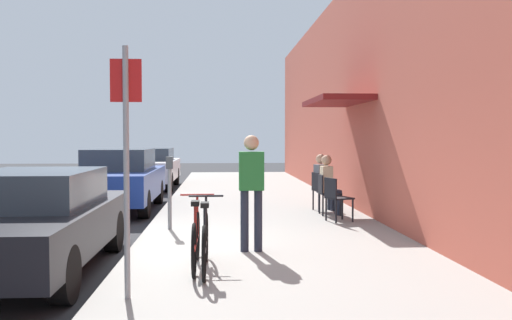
{
  "coord_description": "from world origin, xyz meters",
  "views": [
    {
      "loc": [
        1.36,
        -8.29,
        1.79
      ],
      "look_at": [
        2.22,
        4.78,
        1.25
      ],
      "focal_mm": 38.43,
      "sensor_mm": 36.0,
      "label": 1
    }
  ],
  "objects_px": {
    "cafe_chair_2": "(321,189)",
    "parked_car_0": "(32,220)",
    "parked_car_1": "(119,179)",
    "seated_patron_1": "(329,183)",
    "parked_car_2": "(150,167)",
    "cafe_chair_1": "(326,191)",
    "cafe_chair_0": "(336,196)",
    "bicycle_0": "(196,240)",
    "parking_meter": "(170,187)",
    "pedestrian_standing": "(251,183)",
    "seated_patron_2": "(323,180)",
    "street_sign": "(126,152)",
    "bicycle_1": "(205,242)"
  },
  "relations": [
    {
      "from": "street_sign",
      "to": "bicycle_0",
      "type": "distance_m",
      "value": 1.84
    },
    {
      "from": "cafe_chair_1",
      "to": "bicycle_0",
      "type": "bearing_deg",
      "value": -119.15
    },
    {
      "from": "parked_car_0",
      "to": "seated_patron_2",
      "type": "bearing_deg",
      "value": 46.08
    },
    {
      "from": "seated_patron_1",
      "to": "pedestrian_standing",
      "type": "xyz_separation_m",
      "value": [
        -1.89,
        -3.68,
        0.3
      ]
    },
    {
      "from": "street_sign",
      "to": "cafe_chair_1",
      "type": "distance_m",
      "value": 6.83
    },
    {
      "from": "cafe_chair_0",
      "to": "seated_patron_2",
      "type": "xyz_separation_m",
      "value": [
        0.06,
        1.64,
        0.19
      ]
    },
    {
      "from": "street_sign",
      "to": "seated_patron_2",
      "type": "xyz_separation_m",
      "value": [
        3.31,
        6.61,
        -0.82
      ]
    },
    {
      "from": "parked_car_1",
      "to": "seated_patron_2",
      "type": "height_order",
      "value": "parked_car_1"
    },
    {
      "from": "cafe_chair_2",
      "to": "seated_patron_1",
      "type": "bearing_deg",
      "value": -84.99
    },
    {
      "from": "street_sign",
      "to": "seated_patron_2",
      "type": "relative_size",
      "value": 2.02
    },
    {
      "from": "cafe_chair_2",
      "to": "seated_patron_2",
      "type": "distance_m",
      "value": 0.2
    },
    {
      "from": "cafe_chair_1",
      "to": "parking_meter",
      "type": "bearing_deg",
      "value": -152.45
    },
    {
      "from": "seated_patron_1",
      "to": "cafe_chair_2",
      "type": "bearing_deg",
      "value": 95.01
    },
    {
      "from": "seated_patron_2",
      "to": "pedestrian_standing",
      "type": "relative_size",
      "value": 0.76
    },
    {
      "from": "bicycle_0",
      "to": "seated_patron_1",
      "type": "height_order",
      "value": "seated_patron_1"
    },
    {
      "from": "cafe_chair_1",
      "to": "seated_patron_1",
      "type": "relative_size",
      "value": 0.67
    },
    {
      "from": "bicycle_0",
      "to": "bicycle_1",
      "type": "xyz_separation_m",
      "value": [
        0.12,
        -0.17,
        0.0
      ]
    },
    {
      "from": "parked_car_0",
      "to": "pedestrian_standing",
      "type": "height_order",
      "value": "pedestrian_standing"
    },
    {
      "from": "parked_car_1",
      "to": "seated_patron_2",
      "type": "relative_size",
      "value": 3.41
    },
    {
      "from": "parking_meter",
      "to": "seated_patron_2",
      "type": "height_order",
      "value": "parking_meter"
    },
    {
      "from": "parking_meter",
      "to": "pedestrian_standing",
      "type": "xyz_separation_m",
      "value": [
        1.37,
        -2.02,
        0.23
      ]
    },
    {
      "from": "cafe_chair_0",
      "to": "cafe_chair_1",
      "type": "relative_size",
      "value": 1.0
    },
    {
      "from": "street_sign",
      "to": "bicycle_0",
      "type": "xyz_separation_m",
      "value": [
        0.65,
        1.28,
        -1.16
      ]
    },
    {
      "from": "parked_car_2",
      "to": "parked_car_1",
      "type": "bearing_deg",
      "value": -90.0
    },
    {
      "from": "parked_car_0",
      "to": "cafe_chair_2",
      "type": "distance_m",
      "value": 6.88
    },
    {
      "from": "street_sign",
      "to": "seated_patron_1",
      "type": "height_order",
      "value": "street_sign"
    },
    {
      "from": "bicycle_0",
      "to": "seated_patron_2",
      "type": "bearing_deg",
      "value": 63.54
    },
    {
      "from": "parked_car_1",
      "to": "cafe_chair_2",
      "type": "xyz_separation_m",
      "value": [
        4.75,
        -1.25,
        -0.15
      ]
    },
    {
      "from": "cafe_chair_1",
      "to": "cafe_chair_0",
      "type": "bearing_deg",
      "value": -89.73
    },
    {
      "from": "cafe_chair_0",
      "to": "bicycle_1",
      "type": "bearing_deg",
      "value": -122.64
    },
    {
      "from": "parked_car_1",
      "to": "cafe_chair_1",
      "type": "xyz_separation_m",
      "value": [
        4.75,
        -1.92,
        -0.15
      ]
    },
    {
      "from": "seated_patron_1",
      "to": "cafe_chair_2",
      "type": "relative_size",
      "value": 1.48
    },
    {
      "from": "cafe_chair_0",
      "to": "street_sign",
      "type": "bearing_deg",
      "value": -123.18
    },
    {
      "from": "bicycle_0",
      "to": "parking_meter",
      "type": "bearing_deg",
      "value": 101.39
    },
    {
      "from": "seated_patron_1",
      "to": "bicycle_1",
      "type": "bearing_deg",
      "value": -117.69
    },
    {
      "from": "parked_car_2",
      "to": "seated_patron_1",
      "type": "height_order",
      "value": "same"
    },
    {
      "from": "parking_meter",
      "to": "seated_patron_1",
      "type": "height_order",
      "value": "parking_meter"
    },
    {
      "from": "parked_car_0",
      "to": "bicycle_0",
      "type": "distance_m",
      "value": 2.19
    },
    {
      "from": "street_sign",
      "to": "seated_patron_1",
      "type": "bearing_deg",
      "value": 60.85
    },
    {
      "from": "parked_car_2",
      "to": "seated_patron_2",
      "type": "height_order",
      "value": "same"
    },
    {
      "from": "parked_car_0",
      "to": "bicycle_0",
      "type": "xyz_separation_m",
      "value": [
        2.15,
        -0.34,
        -0.22
      ]
    },
    {
      "from": "bicycle_1",
      "to": "cafe_chair_1",
      "type": "bearing_deg",
      "value": 62.87
    },
    {
      "from": "parked_car_2",
      "to": "street_sign",
      "type": "bearing_deg",
      "value": -83.79
    },
    {
      "from": "parking_meter",
      "to": "cafe_chair_1",
      "type": "relative_size",
      "value": 1.52
    },
    {
      "from": "bicycle_0",
      "to": "pedestrian_standing",
      "type": "distance_m",
      "value": 1.39
    },
    {
      "from": "bicycle_0",
      "to": "seated_patron_1",
      "type": "relative_size",
      "value": 1.33
    },
    {
      "from": "cafe_chair_2",
      "to": "parked_car_0",
      "type": "bearing_deg",
      "value": -133.62
    },
    {
      "from": "parking_meter",
      "to": "bicycle_1",
      "type": "relative_size",
      "value": 0.77
    },
    {
      "from": "parked_car_0",
      "to": "cafe_chair_0",
      "type": "distance_m",
      "value": 5.81
    },
    {
      "from": "cafe_chair_0",
      "to": "pedestrian_standing",
      "type": "xyz_separation_m",
      "value": [
        -1.83,
        -2.72,
        0.5
      ]
    }
  ]
}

